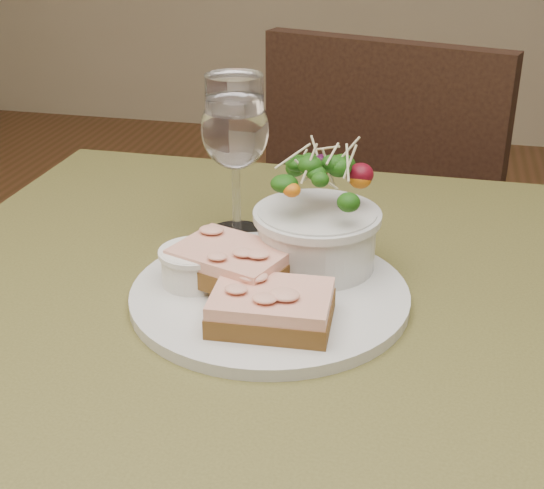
% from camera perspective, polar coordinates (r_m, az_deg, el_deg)
% --- Properties ---
extents(cafe_table, '(0.80, 0.80, 0.75)m').
position_cam_1_polar(cafe_table, '(0.80, -0.01, -10.65)').
color(cafe_table, '#4B4720').
rests_on(cafe_table, ground).
extents(chair_far, '(0.52, 0.52, 0.90)m').
position_cam_1_polar(chair_far, '(1.62, 9.46, -5.65)').
color(chair_far, black).
rests_on(chair_far, ground).
extents(dinner_plate, '(0.28, 0.28, 0.01)m').
position_cam_1_polar(dinner_plate, '(0.75, -0.17, -3.80)').
color(dinner_plate, silver).
rests_on(dinner_plate, cafe_table).
extents(sandwich_front, '(0.11, 0.09, 0.03)m').
position_cam_1_polar(sandwich_front, '(0.69, -0.03, -4.77)').
color(sandwich_front, '#452912').
rests_on(sandwich_front, dinner_plate).
extents(sandwich_back, '(0.13, 0.11, 0.03)m').
position_cam_1_polar(sandwich_back, '(0.75, -3.06, -1.38)').
color(sandwich_back, '#452912').
rests_on(sandwich_back, dinner_plate).
extents(ramekin, '(0.06, 0.06, 0.04)m').
position_cam_1_polar(ramekin, '(0.76, -5.93, -1.51)').
color(ramekin, white).
rests_on(ramekin, dinner_plate).
extents(salad_bowl, '(0.12, 0.12, 0.13)m').
position_cam_1_polar(salad_bowl, '(0.77, 3.43, 2.41)').
color(salad_bowl, silver).
rests_on(salad_bowl, dinner_plate).
extents(garnish, '(0.05, 0.04, 0.02)m').
position_cam_1_polar(garnish, '(0.82, -4.08, 0.07)').
color(garnish, black).
rests_on(garnish, dinner_plate).
extents(wine_glass, '(0.08, 0.08, 0.18)m').
position_cam_1_polar(wine_glass, '(0.85, -2.80, 8.30)').
color(wine_glass, white).
rests_on(wine_glass, cafe_table).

